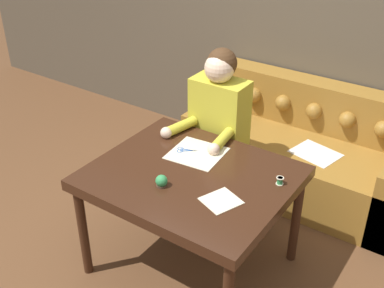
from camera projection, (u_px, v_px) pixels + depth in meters
ground_plane at (176, 261)px, 3.29m from camera, size 16.00×16.00×0.00m
wall_back at (301, 15)px, 3.88m from camera, size 8.00×0.06×2.60m
dining_table at (191, 183)px, 2.93m from camera, size 1.18×1.00×0.74m
couch at (302, 154)px, 3.92m from camera, size 1.76×0.84×0.84m
person at (218, 134)px, 3.48m from camera, size 0.46×0.55×1.30m
pattern_paper_main at (197, 153)px, 3.09m from camera, size 0.36×0.35×0.00m
pattern_paper_offcut at (221, 201)px, 2.65m from camera, size 0.24×0.25×0.00m
scissors at (189, 151)px, 3.12m from camera, size 0.23×0.16×0.01m
thread_spool at (280, 181)px, 2.79m from camera, size 0.04×0.04×0.05m
pin_cushion at (161, 181)px, 2.76m from camera, size 0.07×0.07×0.07m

